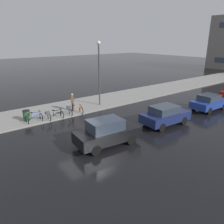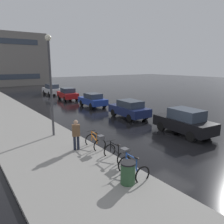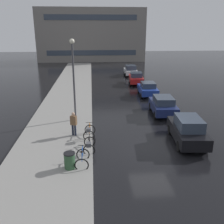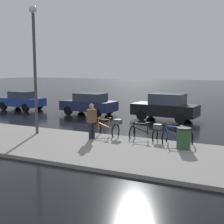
{
  "view_description": "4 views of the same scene",
  "coord_description": "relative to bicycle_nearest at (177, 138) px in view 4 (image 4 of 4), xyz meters",
  "views": [
    {
      "loc": [
        12.5,
        -6.65,
        6.39
      ],
      "look_at": [
        0.28,
        2.76,
        1.22
      ],
      "focal_mm": 35.0,
      "sensor_mm": 36.0,
      "label": 1
    },
    {
      "loc": [
        -9.63,
        -7.75,
        4.54
      ],
      "look_at": [
        -1.08,
        4.11,
        1.35
      ],
      "focal_mm": 35.0,
      "sensor_mm": 36.0,
      "label": 2
    },
    {
      "loc": [
        -3.54,
        -13.33,
        6.87
      ],
      "look_at": [
        -2.25,
        2.46,
        1.6
      ],
      "focal_mm": 40.0,
      "sensor_mm": 36.0,
      "label": 3
    },
    {
      "loc": [
        -16.94,
        -4.62,
        3.35
      ],
      "look_at": [
        -1.84,
        2.52,
        0.97
      ],
      "focal_mm": 50.0,
      "sensor_mm": 36.0,
      "label": 4
    }
  ],
  "objects": [
    {
      "name": "pedestrian",
      "position": [
        -0.66,
        3.76,
        0.59
      ],
      "size": [
        0.46,
        0.37,
        1.75
      ],
      "color": "#1E2333",
      "rests_on": "ground"
    },
    {
      "name": "trash_bin",
      "position": [
        -0.62,
        -0.4,
        0.09
      ],
      "size": [
        0.58,
        0.58,
        0.99
      ],
      "color": "#2D5133",
      "rests_on": "ground"
    },
    {
      "name": "streetlamp",
      "position": [
        -0.74,
        6.8,
        3.5
      ],
      "size": [
        0.37,
        0.37,
        6.24
      ],
      "color": "#424247",
      "rests_on": "ground"
    },
    {
      "name": "bicycle_nearest",
      "position": [
        0.0,
        0.0,
        0.0
      ],
      "size": [
        0.77,
        1.2,
        0.98
      ],
      "color": "black",
      "rests_on": "ground"
    },
    {
      "name": "bicycle_second",
      "position": [
        0.36,
        1.48,
        0.07
      ],
      "size": [
        0.72,
        1.44,
        0.92
      ],
      "color": "black",
      "rests_on": "ground"
    },
    {
      "name": "ground_plane",
      "position": [
        4.15,
        1.62,
        -0.41
      ],
      "size": [
        140.0,
        140.0,
        0.0
      ],
      "primitive_type": "plane",
      "color": "black"
    },
    {
      "name": "car_black",
      "position": [
        6.53,
        2.36,
        0.45
      ],
      "size": [
        2.11,
        4.26,
        1.72
      ],
      "color": "black",
      "rests_on": "ground"
    },
    {
      "name": "bicycle_third",
      "position": [
        0.35,
        3.39,
        0.1
      ],
      "size": [
        0.81,
        1.37,
        1.01
      ],
      "color": "black",
      "rests_on": "ground"
    },
    {
      "name": "car_blue",
      "position": [
        6.6,
        14.23,
        0.35
      ],
      "size": [
        1.9,
        3.83,
        1.49
      ],
      "color": "navy",
      "rests_on": "ground"
    },
    {
      "name": "car_navy",
      "position": [
        6.52,
        7.96,
        0.39
      ],
      "size": [
        2.07,
        4.02,
        1.55
      ],
      "color": "navy",
      "rests_on": "ground"
    }
  ]
}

